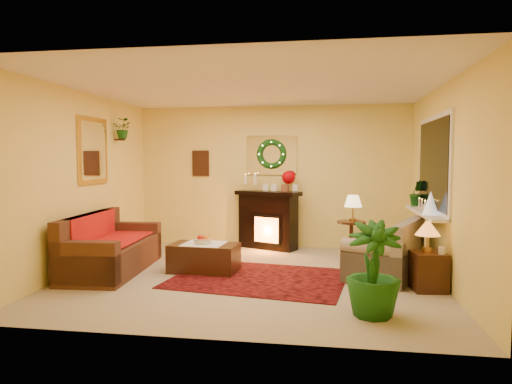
# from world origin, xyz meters

# --- Properties ---
(floor) EXTENTS (5.00, 5.00, 0.00)m
(floor) POSITION_xyz_m (0.00, 0.00, 0.00)
(floor) COLOR beige
(floor) RESTS_ON ground
(ceiling) EXTENTS (5.00, 5.00, 0.00)m
(ceiling) POSITION_xyz_m (0.00, 0.00, 2.60)
(ceiling) COLOR white
(ceiling) RESTS_ON ground
(wall_back) EXTENTS (5.00, 5.00, 0.00)m
(wall_back) POSITION_xyz_m (0.00, 2.25, 1.30)
(wall_back) COLOR #EFD88C
(wall_back) RESTS_ON ground
(wall_front) EXTENTS (5.00, 5.00, 0.00)m
(wall_front) POSITION_xyz_m (0.00, -2.25, 1.30)
(wall_front) COLOR #EFD88C
(wall_front) RESTS_ON ground
(wall_left) EXTENTS (4.50, 4.50, 0.00)m
(wall_left) POSITION_xyz_m (-2.50, 0.00, 1.30)
(wall_left) COLOR #EFD88C
(wall_left) RESTS_ON ground
(wall_right) EXTENTS (4.50, 4.50, 0.00)m
(wall_right) POSITION_xyz_m (2.50, 0.00, 1.30)
(wall_right) COLOR #EFD88C
(wall_right) RESTS_ON ground
(area_rug) EXTENTS (2.51, 2.02, 0.01)m
(area_rug) POSITION_xyz_m (0.11, -0.10, 0.01)
(area_rug) COLOR #46050D
(area_rug) RESTS_ON floor
(sofa) EXTENTS (0.99, 2.00, 0.84)m
(sofa) POSITION_xyz_m (-2.04, -0.01, 0.43)
(sofa) COLOR brown
(sofa) RESTS_ON floor
(red_throw) EXTENTS (0.87, 1.42, 0.02)m
(red_throw) POSITION_xyz_m (-2.13, 0.13, 0.46)
(red_throw) COLOR red
(red_throw) RESTS_ON sofa
(fireplace) EXTENTS (1.11, 0.74, 0.98)m
(fireplace) POSITION_xyz_m (-0.04, 2.04, 0.55)
(fireplace) COLOR #361F14
(fireplace) RESTS_ON floor
(poinsettia) EXTENTS (0.23, 0.23, 0.23)m
(poinsettia) POSITION_xyz_m (0.33, 2.04, 1.30)
(poinsettia) COLOR #AC0008
(poinsettia) RESTS_ON fireplace
(mantel_candle_a) EXTENTS (0.06, 0.06, 0.17)m
(mantel_candle_a) POSITION_xyz_m (-0.45, 2.02, 1.26)
(mantel_candle_a) COLOR silver
(mantel_candle_a) RESTS_ON fireplace
(mantel_candle_b) EXTENTS (0.07, 0.07, 0.20)m
(mantel_candle_b) POSITION_xyz_m (-0.28, 2.06, 1.26)
(mantel_candle_b) COLOR white
(mantel_candle_b) RESTS_ON fireplace
(mantel_mirror) EXTENTS (0.92, 0.02, 0.72)m
(mantel_mirror) POSITION_xyz_m (0.00, 2.23, 1.70)
(mantel_mirror) COLOR white
(mantel_mirror) RESTS_ON wall_back
(wreath) EXTENTS (0.55, 0.11, 0.55)m
(wreath) POSITION_xyz_m (0.00, 2.19, 1.72)
(wreath) COLOR #194719
(wreath) RESTS_ON wall_back
(wall_art) EXTENTS (0.32, 0.03, 0.48)m
(wall_art) POSITION_xyz_m (-1.35, 2.23, 1.55)
(wall_art) COLOR #381E11
(wall_art) RESTS_ON wall_back
(gold_mirror) EXTENTS (0.03, 0.84, 1.00)m
(gold_mirror) POSITION_xyz_m (-2.48, 0.30, 1.75)
(gold_mirror) COLOR gold
(gold_mirror) RESTS_ON wall_left
(hanging_plant) EXTENTS (0.33, 0.28, 0.36)m
(hanging_plant) POSITION_xyz_m (-2.34, 1.05, 1.97)
(hanging_plant) COLOR #194719
(hanging_plant) RESTS_ON wall_left
(loveseat) EXTENTS (1.25, 1.57, 0.79)m
(loveseat) POSITION_xyz_m (1.81, 0.33, 0.42)
(loveseat) COLOR gray
(loveseat) RESTS_ON floor
(window_frame) EXTENTS (0.03, 1.86, 1.36)m
(window_frame) POSITION_xyz_m (2.48, 0.55, 1.55)
(window_frame) COLOR white
(window_frame) RESTS_ON wall_right
(window_glass) EXTENTS (0.02, 1.70, 1.22)m
(window_glass) POSITION_xyz_m (2.47, 0.55, 1.55)
(window_glass) COLOR black
(window_glass) RESTS_ON wall_right
(window_sill) EXTENTS (0.22, 1.86, 0.04)m
(window_sill) POSITION_xyz_m (2.38, 0.55, 0.87)
(window_sill) COLOR white
(window_sill) RESTS_ON wall_right
(mini_tree) EXTENTS (0.21, 0.21, 0.32)m
(mini_tree) POSITION_xyz_m (2.37, 0.14, 1.04)
(mini_tree) COLOR white
(mini_tree) RESTS_ON window_sill
(sill_plant) EXTENTS (0.30, 0.24, 0.54)m
(sill_plant) POSITION_xyz_m (2.40, 1.28, 1.08)
(sill_plant) COLOR #214E19
(sill_plant) RESTS_ON window_sill
(side_table_round) EXTENTS (0.59, 0.59, 0.60)m
(side_table_round) POSITION_xyz_m (1.42, 1.51, 0.33)
(side_table_round) COLOR black
(side_table_round) RESTS_ON floor
(lamp_cream) EXTENTS (0.29, 0.29, 0.44)m
(lamp_cream) POSITION_xyz_m (1.44, 1.48, 0.88)
(lamp_cream) COLOR #E1C486
(lamp_cream) RESTS_ON side_table_round
(end_table_square) EXTENTS (0.43, 0.43, 0.48)m
(end_table_square) POSITION_xyz_m (2.26, -0.33, 0.27)
(end_table_square) COLOR black
(end_table_square) RESTS_ON floor
(lamp_tiffany) EXTENTS (0.30, 0.30, 0.44)m
(lamp_tiffany) POSITION_xyz_m (2.24, -0.32, 0.74)
(lamp_tiffany) COLOR #F5A32B
(lamp_tiffany) RESTS_ON end_table_square
(coffee_table) EXTENTS (1.00, 0.60, 0.40)m
(coffee_table) POSITION_xyz_m (-0.73, 0.16, 0.21)
(coffee_table) COLOR #381D0B
(coffee_table) RESTS_ON floor
(fruit_bowl) EXTENTS (0.25, 0.25, 0.06)m
(fruit_bowl) POSITION_xyz_m (-0.74, 0.16, 0.45)
(fruit_bowl) COLOR beige
(fruit_bowl) RESTS_ON coffee_table
(floor_palm) EXTENTS (1.73, 1.73, 2.95)m
(floor_palm) POSITION_xyz_m (1.49, -1.39, 0.45)
(floor_palm) COLOR #1D4321
(floor_palm) RESTS_ON floor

